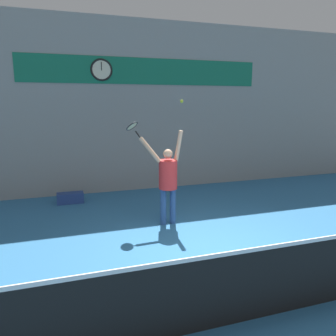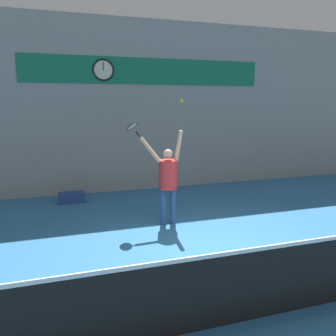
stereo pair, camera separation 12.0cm
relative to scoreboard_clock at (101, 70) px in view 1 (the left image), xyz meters
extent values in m
plane|color=teal|center=(1.29, -5.08, -3.54)|extent=(18.00, 18.00, 0.00)
cube|color=gray|center=(1.29, 0.08, -1.04)|extent=(18.00, 0.10, 5.00)
cube|color=#146B4C|center=(1.29, 0.02, 0.00)|extent=(7.08, 0.02, 0.75)
cylinder|color=beige|center=(0.00, 0.00, 0.00)|extent=(0.56, 0.02, 0.56)
torus|color=black|center=(0.00, 0.00, 0.00)|extent=(0.61, 0.06, 0.61)
cube|color=black|center=(0.00, -0.01, 0.10)|extent=(0.02, 0.01, 0.22)
cube|color=black|center=(1.29, -6.49, -3.08)|extent=(7.98, 0.01, 0.91)
cube|color=white|center=(1.29, -6.49, -2.61)|extent=(7.98, 0.02, 0.05)
cylinder|color=#2D4C7F|center=(0.85, -3.05, -3.14)|extent=(0.13, 0.13, 0.80)
cylinder|color=#2D4C7F|center=(1.07, -3.05, -3.14)|extent=(0.13, 0.13, 0.80)
cylinder|color=red|center=(0.96, -3.05, -2.42)|extent=(0.40, 0.40, 0.63)
sphere|color=#D8A884|center=(0.96, -3.05, -1.97)|extent=(0.20, 0.20, 0.20)
cylinder|color=#D8A884|center=(1.18, -3.08, -1.81)|extent=(0.21, 0.20, 0.67)
cylinder|color=#D8A884|center=(0.61, -2.90, -1.89)|extent=(0.46, 0.40, 0.55)
cylinder|color=black|center=(0.39, -2.72, -1.57)|extent=(0.12, 0.12, 0.16)
torus|color=black|center=(0.29, -2.61, -1.40)|extent=(0.38, 0.38, 0.21)
cylinder|color=beige|center=(0.29, -2.61, -1.40)|extent=(0.31, 0.31, 0.17)
sphere|color=#CCDB2D|center=(1.23, -3.14, -0.87)|extent=(0.07, 0.07, 0.07)
cube|color=navy|center=(-1.05, -0.79, -3.40)|extent=(0.69, 0.30, 0.28)
camera|label=1|loc=(-1.18, -9.59, -0.91)|focal=35.00mm
camera|label=2|loc=(-1.06, -9.63, -0.91)|focal=35.00mm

